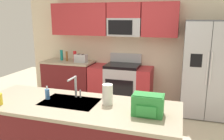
# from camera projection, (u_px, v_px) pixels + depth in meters

# --- Properties ---
(kitchen_wall_unit) EXTENTS (5.20, 0.43, 2.60)m
(kitchen_wall_unit) POSITION_uv_depth(u_px,v_px,m) (127.00, 37.00, 5.08)
(kitchen_wall_unit) COLOR beige
(kitchen_wall_unit) RESTS_ON ground
(back_counter) EXTENTS (1.18, 0.63, 0.90)m
(back_counter) POSITION_uv_depth(u_px,v_px,m) (69.00, 79.00, 5.43)
(back_counter) COLOR maroon
(back_counter) RESTS_ON ground
(range_oven) EXTENTS (1.36, 0.61, 1.10)m
(range_oven) POSITION_uv_depth(u_px,v_px,m) (121.00, 84.00, 5.07)
(range_oven) COLOR #B7BABF
(range_oven) RESTS_ON ground
(refrigerator) EXTENTS (0.90, 0.76, 1.85)m
(refrigerator) POSITION_uv_depth(u_px,v_px,m) (207.00, 69.00, 4.39)
(refrigerator) COLOR #4C4F54
(refrigerator) RESTS_ON ground
(island_counter) EXTENTS (2.43, 0.89, 0.90)m
(island_counter) POSITION_uv_depth(u_px,v_px,m) (77.00, 138.00, 2.80)
(island_counter) COLOR maroon
(island_counter) RESTS_ON ground
(toaster) EXTENTS (0.28, 0.16, 0.18)m
(toaster) POSITION_uv_depth(u_px,v_px,m) (81.00, 58.00, 5.16)
(toaster) COLOR #B7BABF
(toaster) RESTS_ON back_counter
(pepper_mill) EXTENTS (0.05, 0.05, 0.22)m
(pepper_mill) POSITION_uv_depth(u_px,v_px,m) (67.00, 56.00, 5.31)
(pepper_mill) COLOR brown
(pepper_mill) RESTS_ON back_counter
(bottle_teal) EXTENTS (0.07, 0.07, 0.24)m
(bottle_teal) POSITION_uv_depth(u_px,v_px,m) (62.00, 55.00, 5.40)
(bottle_teal) COLOR teal
(bottle_teal) RESTS_ON back_counter
(bottle_red) EXTENTS (0.08, 0.08, 0.24)m
(bottle_red) POSITION_uv_depth(u_px,v_px,m) (75.00, 56.00, 5.26)
(bottle_red) COLOR red
(bottle_red) RESTS_ON back_counter
(sink_faucet) EXTENTS (0.08, 0.21, 0.28)m
(sink_faucet) POSITION_uv_depth(u_px,v_px,m) (75.00, 85.00, 2.86)
(sink_faucet) COLOR #B7BABF
(sink_faucet) RESTS_ON island_counter
(soap_dispenser) EXTENTS (0.06, 0.06, 0.17)m
(soap_dispenser) POSITION_uv_depth(u_px,v_px,m) (47.00, 94.00, 2.84)
(soap_dispenser) COLOR #4C8CD8
(soap_dispenser) RESTS_ON island_counter
(paper_towel_roll) EXTENTS (0.12, 0.12, 0.24)m
(paper_towel_roll) POSITION_uv_depth(u_px,v_px,m) (108.00, 94.00, 2.67)
(paper_towel_roll) COLOR white
(paper_towel_roll) RESTS_ON island_counter
(backpack) EXTENTS (0.32, 0.22, 0.23)m
(backpack) POSITION_uv_depth(u_px,v_px,m) (148.00, 104.00, 2.37)
(backpack) COLOR green
(backpack) RESTS_ON island_counter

